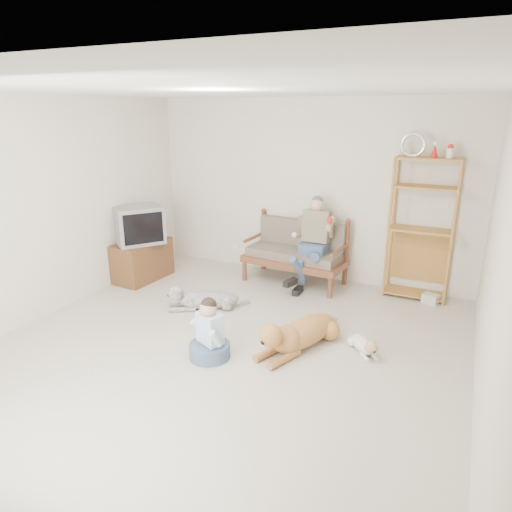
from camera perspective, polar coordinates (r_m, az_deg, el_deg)
The scene contains 16 objects.
floor at distance 5.08m, azimuth -4.49°, elevation -12.03°, with size 5.50×5.50×0.00m, color beige.
ceiling at distance 4.41m, azimuth -5.39°, elevation 20.03°, with size 5.50×5.50×0.00m, color white.
wall_back at distance 7.02m, azimuth 6.53°, elevation 8.13°, with size 5.00×5.00×0.00m, color beige.
wall_left at distance 6.18m, azimuth -25.48°, elevation 5.16°, with size 5.50×5.50×0.00m, color beige.
wall_right at distance 3.99m, azimuth 27.99°, elevation -1.52°, with size 5.50×5.50×0.00m, color beige.
loveseat at distance 6.92m, azimuth 5.05°, elevation 0.67°, with size 1.55×0.82×0.95m.
man at distance 6.59m, azimuth 6.72°, elevation 0.95°, with size 0.51×0.73×1.19m.
etagere at distance 6.55m, azimuth 19.94°, elevation 3.27°, with size 0.86×0.38×2.25m.
book_stack at distance 6.68m, azimuth 20.99°, elevation -5.01°, with size 0.20×0.15×0.13m, color white.
tv_stand at distance 7.26m, azimuth -14.06°, elevation -0.51°, with size 0.57×0.93×0.60m.
crt_tv at distance 7.05m, azimuth -14.43°, elevation 3.82°, with size 0.83×0.86×0.56m.
wall_outlet at distance 7.73m, azimuth -2.57°, elevation 1.14°, with size 0.12×0.02×0.08m, color white.
golden_retriever at distance 5.10m, azimuth 5.24°, elevation -9.67°, with size 0.68×1.38×0.43m.
shaggy_dog at distance 6.10m, azimuth -6.82°, elevation -5.35°, with size 0.97×0.70×0.34m.
terrier at distance 5.16m, azimuth 13.45°, elevation -10.83°, with size 0.42×0.47×0.22m.
child at distance 4.91m, azimuth -5.83°, elevation -9.94°, with size 0.43×0.43×0.68m.
Camera 1 is at (2.23, -3.80, 2.54)m, focal length 32.00 mm.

